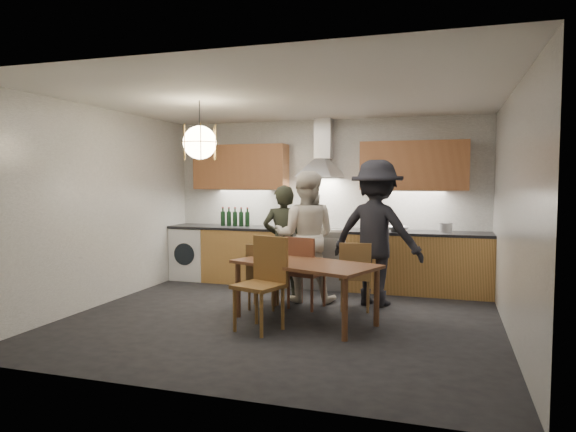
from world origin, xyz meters
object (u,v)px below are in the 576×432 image
(chair_back_left, at_px, (262,272))
(person_right, at_px, (376,233))
(mixing_bowl, at_px, (398,229))
(dining_table, at_px, (305,269))
(chair_front, at_px, (264,276))
(person_mid, at_px, (306,236))
(stock_pot, at_px, (446,228))
(wine_bottles, at_px, (235,217))
(person_left, at_px, (284,242))

(chair_back_left, distance_m, person_right, 1.58)
(mixing_bowl, bearing_deg, chair_back_left, -135.58)
(dining_table, relative_size, mixing_bowl, 5.63)
(chair_front, distance_m, person_mid, 1.44)
(chair_back_left, relative_size, person_mid, 0.48)
(chair_back_left, xyz_separation_m, chair_front, (0.31, -0.80, 0.10))
(chair_back_left, bearing_deg, person_right, -161.12)
(dining_table, xyz_separation_m, stock_pot, (1.55, 2.00, 0.35))
(dining_table, bearing_deg, person_mid, 125.78)
(chair_front, bearing_deg, wine_bottles, 138.30)
(chair_back_left, xyz_separation_m, person_right, (1.35, 0.68, 0.47))
(person_right, bearing_deg, dining_table, 71.57)
(wine_bottles, bearing_deg, chair_front, -60.25)
(mixing_bowl, relative_size, wine_bottles, 0.64)
(person_right, relative_size, wine_bottles, 3.78)
(stock_pot, height_order, wine_bottles, wine_bottles)
(dining_table, height_order, person_mid, person_mid)
(person_mid, relative_size, person_right, 0.93)
(person_right, bearing_deg, chair_back_left, 40.80)
(chair_back_left, relative_size, chair_front, 0.83)
(chair_front, distance_m, stock_pot, 3.10)
(person_mid, bearing_deg, mixing_bowl, -148.29)
(person_left, bearing_deg, dining_table, 106.90)
(chair_front, bearing_deg, stock_pot, 70.35)
(person_right, height_order, mixing_bowl, person_right)
(mixing_bowl, bearing_deg, dining_table, -114.73)
(dining_table, bearing_deg, wine_bottles, 151.51)
(chair_front, height_order, person_right, person_right)
(dining_table, distance_m, chair_front, 0.54)
(person_left, bearing_deg, person_mid, 159.52)
(person_left, distance_m, stock_pot, 2.36)
(person_mid, bearing_deg, person_left, -14.06)
(stock_pot, bearing_deg, mixing_bowl, -171.35)
(chair_back_left, height_order, stock_pot, stock_pot)
(person_left, relative_size, mixing_bowl, 4.85)
(mixing_bowl, bearing_deg, chair_front, -118.03)
(person_left, bearing_deg, mixing_bowl, -162.70)
(dining_table, height_order, chair_front, chair_front)
(person_mid, bearing_deg, chair_back_left, 50.30)
(mixing_bowl, relative_size, stock_pot, 1.79)
(person_right, distance_m, mixing_bowl, 0.86)
(chair_front, height_order, mixing_bowl, chair_front)
(person_left, bearing_deg, chair_back_left, 70.75)
(person_mid, height_order, wine_bottles, person_mid)
(stock_pot, bearing_deg, wine_bottles, 179.85)
(wine_bottles, bearing_deg, chair_back_left, -56.63)
(chair_front, relative_size, person_left, 0.65)
(person_left, relative_size, person_right, 0.83)
(chair_front, bearing_deg, person_left, 118.02)
(person_right, xyz_separation_m, wine_bottles, (-2.42, 0.94, 0.10))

